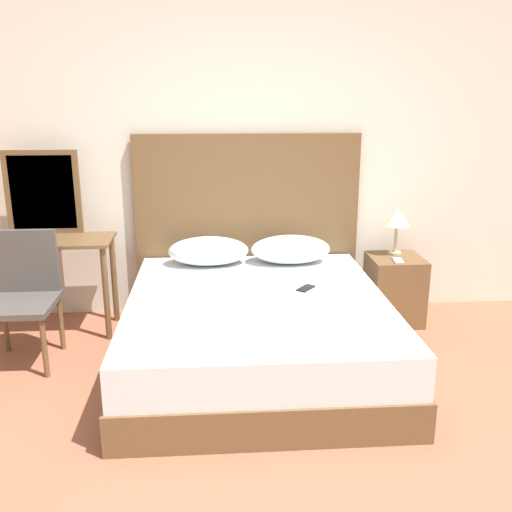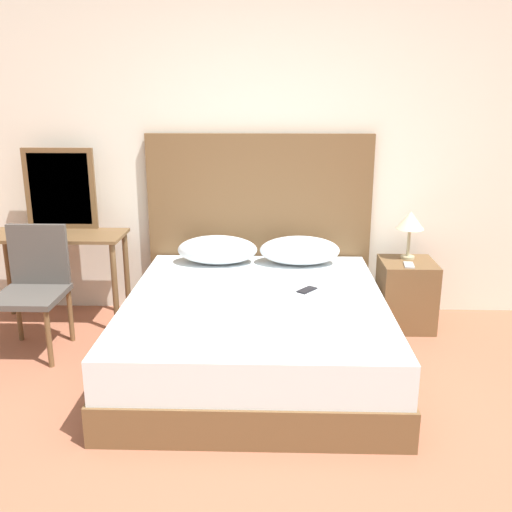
# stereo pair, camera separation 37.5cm
# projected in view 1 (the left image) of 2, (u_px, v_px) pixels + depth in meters

# --- Properties ---
(ground_plane) EXTENTS (16.00, 16.00, 0.00)m
(ground_plane) POSITION_uv_depth(u_px,v_px,m) (296.00, 502.00, 2.57)
(ground_plane) COLOR #9E5B42
(wall_back) EXTENTS (10.00, 0.06, 2.70)m
(wall_back) POSITION_uv_depth(u_px,v_px,m) (256.00, 148.00, 4.53)
(wall_back) COLOR silver
(wall_back) RESTS_ON ground_plane
(bed) EXTENTS (1.71, 1.97, 0.49)m
(bed) POSITION_uv_depth(u_px,v_px,m) (257.00, 331.00, 3.80)
(bed) COLOR brown
(bed) RESTS_ON ground_plane
(headboard) EXTENTS (1.80, 0.05, 1.47)m
(headboard) POSITION_uv_depth(u_px,v_px,m) (248.00, 225.00, 4.63)
(headboard) COLOR brown
(headboard) RESTS_ON ground_plane
(pillow_left) EXTENTS (0.62, 0.36, 0.22)m
(pillow_left) POSITION_uv_depth(u_px,v_px,m) (208.00, 251.00, 4.40)
(pillow_left) COLOR silver
(pillow_left) RESTS_ON bed
(pillow_right) EXTENTS (0.62, 0.36, 0.22)m
(pillow_right) POSITION_uv_depth(u_px,v_px,m) (291.00, 249.00, 4.45)
(pillow_right) COLOR silver
(pillow_right) RESTS_ON bed
(phone_on_bed) EXTENTS (0.15, 0.16, 0.01)m
(phone_on_bed) POSITION_uv_depth(u_px,v_px,m) (306.00, 288.00, 3.88)
(phone_on_bed) COLOR black
(phone_on_bed) RESTS_ON bed
(nightstand) EXTENTS (0.41, 0.42, 0.53)m
(nightstand) POSITION_uv_depth(u_px,v_px,m) (394.00, 289.00, 4.54)
(nightstand) COLOR brown
(nightstand) RESTS_ON ground_plane
(table_lamp) EXTENTS (0.21, 0.21, 0.37)m
(table_lamp) POSITION_uv_depth(u_px,v_px,m) (397.00, 219.00, 4.47)
(table_lamp) COLOR tan
(table_lamp) RESTS_ON nightstand
(phone_on_nightstand) EXTENTS (0.09, 0.16, 0.01)m
(phone_on_nightstand) POSITION_uv_depth(u_px,v_px,m) (398.00, 260.00, 4.36)
(phone_on_nightstand) COLOR #B7B7BC
(phone_on_nightstand) RESTS_ON nightstand
(vanity_desk) EXTENTS (1.05, 0.44, 0.73)m
(vanity_desk) POSITION_uv_depth(u_px,v_px,m) (42.00, 256.00, 4.24)
(vanity_desk) COLOR brown
(vanity_desk) RESTS_ON ground_plane
(vanity_mirror) EXTENTS (0.56, 0.03, 0.63)m
(vanity_mirror) POSITION_uv_depth(u_px,v_px,m) (43.00, 192.00, 4.30)
(vanity_mirror) COLOR brown
(vanity_mirror) RESTS_ON vanity_desk
(chair) EXTENTS (0.44, 0.48, 0.88)m
(chair) POSITION_uv_depth(u_px,v_px,m) (23.00, 290.00, 3.83)
(chair) COLOR #4C4742
(chair) RESTS_ON ground_plane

